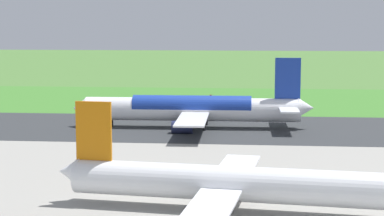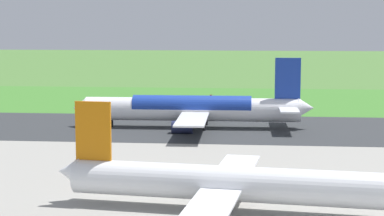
% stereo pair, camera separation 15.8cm
% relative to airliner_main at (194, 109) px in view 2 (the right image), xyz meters
% --- Properties ---
extents(ground_plane, '(800.00, 800.00, 0.00)m').
position_rel_airliner_main_xyz_m(ground_plane, '(-13.62, 0.01, -4.35)').
color(ground_plane, '#477233').
extents(runway_asphalt, '(600.00, 39.37, 0.06)m').
position_rel_airliner_main_xyz_m(runway_asphalt, '(-13.62, 0.01, -4.32)').
color(runway_asphalt, '#2D3033').
rests_on(runway_asphalt, ground).
extents(apron_concrete, '(440.00, 110.00, 0.05)m').
position_rel_airliner_main_xyz_m(apron_concrete, '(-13.62, 57.79, -4.33)').
color(apron_concrete, gray).
rests_on(apron_concrete, ground).
extents(grass_verge_foreground, '(600.00, 80.00, 0.04)m').
position_rel_airliner_main_xyz_m(grass_verge_foreground, '(-13.62, -48.75, -4.33)').
color(grass_verge_foreground, '#3C782B').
rests_on(grass_verge_foreground, ground).
extents(airliner_main, '(54.02, 44.10, 15.88)m').
position_rel_airliner_main_xyz_m(airliner_main, '(0.00, 0.00, 0.00)').
color(airliner_main, white).
rests_on(airliner_main, ground).
extents(airliner_parked_mid, '(46.08, 37.80, 13.45)m').
position_rel_airliner_main_xyz_m(airliner_parked_mid, '(-10.27, 64.29, -0.68)').
color(airliner_parked_mid, white).
rests_on(airliner_parked_mid, ground).
extents(no_stopping_sign, '(0.60, 0.10, 2.50)m').
position_rel_airliner_main_xyz_m(no_stopping_sign, '(-0.90, -44.94, -2.86)').
color(no_stopping_sign, slate).
rests_on(no_stopping_sign, ground).
extents(traffic_cone_orange, '(0.40, 0.40, 0.55)m').
position_rel_airliner_main_xyz_m(traffic_cone_orange, '(2.23, -46.97, -4.08)').
color(traffic_cone_orange, orange).
rests_on(traffic_cone_orange, ground).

